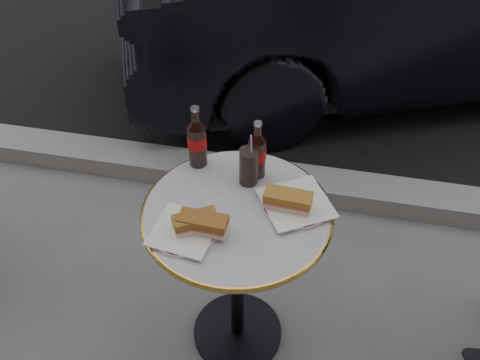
% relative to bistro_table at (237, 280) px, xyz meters
% --- Properties ---
extents(ground, '(80.00, 80.00, 0.00)m').
position_rel_bistro_table_xyz_m(ground, '(0.00, 0.00, -0.37)').
color(ground, slate).
rests_on(ground, ground).
extents(curb, '(40.00, 0.20, 0.12)m').
position_rel_bistro_table_xyz_m(curb, '(0.00, 0.90, -0.32)').
color(curb, gray).
rests_on(curb, ground).
extents(bistro_table, '(0.62, 0.62, 0.73)m').
position_rel_bistro_table_xyz_m(bistro_table, '(0.00, 0.00, 0.00)').
color(bistro_table, '#BAB2C4').
rests_on(bistro_table, ground).
extents(plate_left, '(0.25, 0.25, 0.01)m').
position_rel_bistro_table_xyz_m(plate_left, '(-0.14, -0.13, 0.37)').
color(plate_left, white).
rests_on(plate_left, bistro_table).
extents(plate_right, '(0.28, 0.28, 0.01)m').
position_rel_bistro_table_xyz_m(plate_right, '(0.18, 0.06, 0.37)').
color(plate_right, silver).
rests_on(plate_right, bistro_table).
extents(sandwich_left_a, '(0.15, 0.12, 0.05)m').
position_rel_bistro_table_xyz_m(sandwich_left_a, '(-0.11, -0.11, 0.40)').
color(sandwich_left_a, brown).
rests_on(sandwich_left_a, plate_left).
extents(sandwich_left_b, '(0.15, 0.08, 0.05)m').
position_rel_bistro_table_xyz_m(sandwich_left_b, '(-0.08, -0.11, 0.40)').
color(sandwich_left_b, '#955625').
rests_on(sandwich_left_b, plate_left).
extents(sandwich_right, '(0.16, 0.08, 0.05)m').
position_rel_bistro_table_xyz_m(sandwich_right, '(0.16, 0.04, 0.40)').
color(sandwich_right, '#A9702B').
rests_on(sandwich_right, plate_right).
extents(cola_bottle_left, '(0.08, 0.08, 0.24)m').
position_rel_bistro_table_xyz_m(cola_bottle_left, '(-0.18, 0.20, 0.49)').
color(cola_bottle_left, black).
rests_on(cola_bottle_left, bistro_table).
extents(cola_bottle_right, '(0.08, 0.08, 0.22)m').
position_rel_bistro_table_xyz_m(cola_bottle_right, '(0.03, 0.18, 0.48)').
color(cola_bottle_right, black).
rests_on(cola_bottle_right, bistro_table).
extents(cola_glass, '(0.08, 0.08, 0.14)m').
position_rel_bistro_table_xyz_m(cola_glass, '(0.01, 0.14, 0.43)').
color(cola_glass, black).
rests_on(cola_glass, bistro_table).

